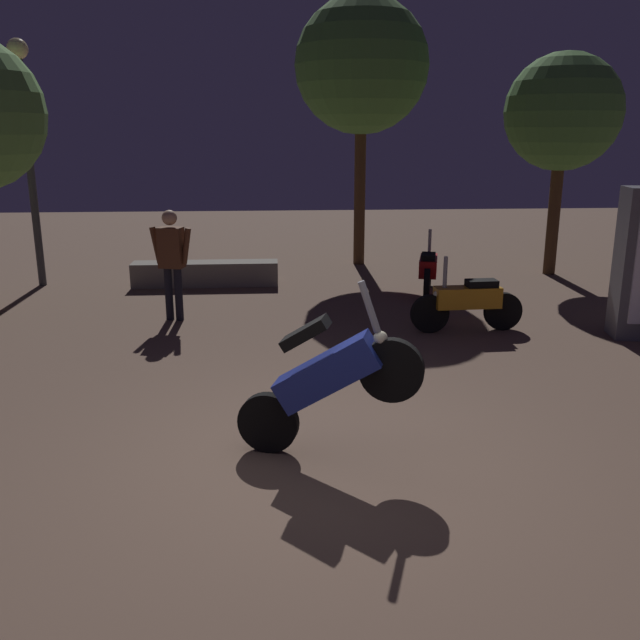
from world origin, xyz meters
The scene contains 9 objects.
ground_plane centered at (0.00, 0.00, 0.00)m, with size 40.00×40.00×0.00m, color brown.
motorcycle_blue_foreground centered at (0.12, 0.11, 0.74)m, with size 1.62×0.55×1.63m.
motorcycle_red_parked_left centered at (2.43, 6.39, 0.44)m, with size 0.53×1.63×1.11m.
motorcycle_orange_parked_right centered at (2.47, 3.98, 0.44)m, with size 1.66×0.35×1.11m.
person_rider_beside centered at (-1.86, 4.91, 1.01)m, with size 0.66×0.33×1.69m.
streetlamp_near centered at (-4.70, 7.61, 2.84)m, with size 0.36×0.36×4.39m.
tree_left_bg centered at (1.56, 9.37, 4.10)m, with size 2.76×2.76×5.50m.
tree_center_bg centered at (5.31, 7.98, 3.16)m, with size 2.24×2.24×4.30m.
planter_wall_low centered at (-1.60, 7.37, 0.23)m, with size 2.72×0.50×0.45m.
Camera 1 is at (-0.34, -5.51, 2.83)m, focal length 38.65 mm.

